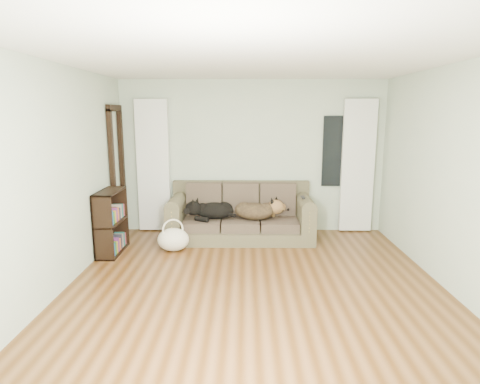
{
  "coord_description": "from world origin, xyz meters",
  "views": [
    {
      "loc": [
        -0.12,
        -4.39,
        2.03
      ],
      "look_at": [
        -0.2,
        1.6,
        0.86
      ],
      "focal_mm": 30.0,
      "sensor_mm": 36.0,
      "label": 1
    }
  ],
  "objects_px": {
    "sofa": "(241,212)",
    "tote_bag": "(173,240)",
    "dog_black_lab": "(212,210)",
    "bookshelf": "(111,220)",
    "dog_shepherd": "(256,210)"
  },
  "relations": [
    {
      "from": "sofa",
      "to": "bookshelf",
      "type": "distance_m",
      "value": 2.02
    },
    {
      "from": "dog_black_lab",
      "to": "tote_bag",
      "type": "distance_m",
      "value": 0.87
    },
    {
      "from": "dog_black_lab",
      "to": "bookshelf",
      "type": "distance_m",
      "value": 1.59
    },
    {
      "from": "dog_shepherd",
      "to": "tote_bag",
      "type": "relative_size",
      "value": 1.39
    },
    {
      "from": "dog_shepherd",
      "to": "tote_bag",
      "type": "distance_m",
      "value": 1.42
    },
    {
      "from": "dog_black_lab",
      "to": "dog_shepherd",
      "type": "bearing_deg",
      "value": 1.93
    },
    {
      "from": "dog_shepherd",
      "to": "bookshelf",
      "type": "xyz_separation_m",
      "value": [
        -2.15,
        -0.65,
        0.01
      ]
    },
    {
      "from": "dog_black_lab",
      "to": "bookshelf",
      "type": "xyz_separation_m",
      "value": [
        -1.43,
        -0.68,
        0.02
      ]
    },
    {
      "from": "tote_bag",
      "to": "bookshelf",
      "type": "xyz_separation_m",
      "value": [
        -0.89,
        -0.09,
        0.34
      ]
    },
    {
      "from": "dog_black_lab",
      "to": "tote_bag",
      "type": "height_order",
      "value": "dog_black_lab"
    },
    {
      "from": "sofa",
      "to": "dog_shepherd",
      "type": "height_order",
      "value": "sofa"
    },
    {
      "from": "bookshelf",
      "to": "dog_black_lab",
      "type": "bearing_deg",
      "value": 24.11
    },
    {
      "from": "dog_black_lab",
      "to": "dog_shepherd",
      "type": "height_order",
      "value": "dog_shepherd"
    },
    {
      "from": "sofa",
      "to": "bookshelf",
      "type": "height_order",
      "value": "bookshelf"
    },
    {
      "from": "sofa",
      "to": "tote_bag",
      "type": "distance_m",
      "value": 1.21
    }
  ]
}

